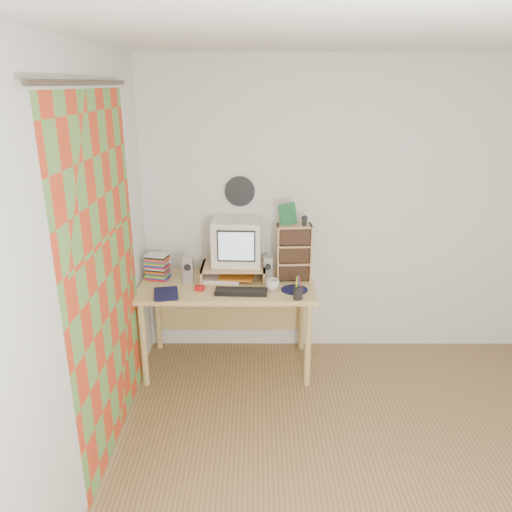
{
  "coord_description": "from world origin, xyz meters",
  "views": [
    {
      "loc": [
        -0.78,
        -2.34,
        2.28
      ],
      "look_at": [
        -0.79,
        1.33,
        1.0
      ],
      "focal_mm": 35.0,
      "sensor_mm": 36.0,
      "label": 1
    }
  ],
  "objects_px": {
    "cd_rack": "(294,253)",
    "diary": "(154,293)",
    "crt_monitor": "(237,242)",
    "dvd_stack": "(157,265)",
    "mug": "(272,285)",
    "keyboard": "(241,292)",
    "desk": "(228,296)"
  },
  "relations": [
    {
      "from": "cd_rack",
      "to": "diary",
      "type": "distance_m",
      "value": 1.15
    },
    {
      "from": "keyboard",
      "to": "cd_rack",
      "type": "xyz_separation_m",
      "value": [
        0.42,
        0.29,
        0.22
      ]
    },
    {
      "from": "diary",
      "to": "cd_rack",
      "type": "bearing_deg",
      "value": 6.85
    },
    {
      "from": "desk",
      "to": "crt_monitor",
      "type": "relative_size",
      "value": 3.61
    },
    {
      "from": "crt_monitor",
      "to": "diary",
      "type": "distance_m",
      "value": 0.79
    },
    {
      "from": "desk",
      "to": "dvd_stack",
      "type": "distance_m",
      "value": 0.63
    },
    {
      "from": "mug",
      "to": "diary",
      "type": "relative_size",
      "value": 0.51
    },
    {
      "from": "desk",
      "to": "dvd_stack",
      "type": "xyz_separation_m",
      "value": [
        -0.57,
        0.03,
        0.26
      ]
    },
    {
      "from": "dvd_stack",
      "to": "diary",
      "type": "relative_size",
      "value": 1.11
    },
    {
      "from": "keyboard",
      "to": "diary",
      "type": "height_order",
      "value": "diary"
    },
    {
      "from": "dvd_stack",
      "to": "diary",
      "type": "xyz_separation_m",
      "value": [
        0.03,
        -0.35,
        -0.1
      ]
    },
    {
      "from": "desk",
      "to": "cd_rack",
      "type": "relative_size",
      "value": 3.02
    },
    {
      "from": "dvd_stack",
      "to": "mug",
      "type": "xyz_separation_m",
      "value": [
        0.93,
        -0.23,
        -0.08
      ]
    },
    {
      "from": "keyboard",
      "to": "dvd_stack",
      "type": "xyz_separation_m",
      "value": [
        -0.69,
        0.3,
        0.11
      ]
    },
    {
      "from": "dvd_stack",
      "to": "mug",
      "type": "distance_m",
      "value": 0.96
    },
    {
      "from": "crt_monitor",
      "to": "dvd_stack",
      "type": "bearing_deg",
      "value": -172.89
    },
    {
      "from": "mug",
      "to": "diary",
      "type": "xyz_separation_m",
      "value": [
        -0.9,
        -0.12,
        -0.02
      ]
    },
    {
      "from": "desk",
      "to": "dvd_stack",
      "type": "height_order",
      "value": "dvd_stack"
    },
    {
      "from": "desk",
      "to": "mug",
      "type": "bearing_deg",
      "value": -27.77
    },
    {
      "from": "desk",
      "to": "mug",
      "type": "relative_size",
      "value": 12.62
    },
    {
      "from": "desk",
      "to": "cd_rack",
      "type": "xyz_separation_m",
      "value": [
        0.54,
        0.03,
        0.37
      ]
    },
    {
      "from": "dvd_stack",
      "to": "diary",
      "type": "bearing_deg",
      "value": -71.0
    },
    {
      "from": "keyboard",
      "to": "mug",
      "type": "height_order",
      "value": "mug"
    },
    {
      "from": "mug",
      "to": "crt_monitor",
      "type": "bearing_deg",
      "value": 135.6
    },
    {
      "from": "cd_rack",
      "to": "mug",
      "type": "xyz_separation_m",
      "value": [
        -0.18,
        -0.22,
        -0.19
      ]
    },
    {
      "from": "desk",
      "to": "diary",
      "type": "height_order",
      "value": "diary"
    },
    {
      "from": "crt_monitor",
      "to": "cd_rack",
      "type": "xyz_separation_m",
      "value": [
        0.46,
        -0.06,
        -0.07
      ]
    },
    {
      "from": "dvd_stack",
      "to": "mug",
      "type": "bearing_deg",
      "value": -0.19
    },
    {
      "from": "cd_rack",
      "to": "mug",
      "type": "distance_m",
      "value": 0.34
    },
    {
      "from": "cd_rack",
      "to": "crt_monitor",
      "type": "bearing_deg",
      "value": 170.12
    },
    {
      "from": "crt_monitor",
      "to": "dvd_stack",
      "type": "xyz_separation_m",
      "value": [
        -0.65,
        -0.05,
        -0.18
      ]
    },
    {
      "from": "dvd_stack",
      "to": "keyboard",
      "type": "bearing_deg",
      "value": -9.69
    }
  ]
}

